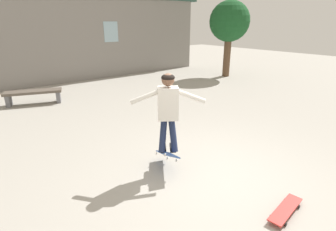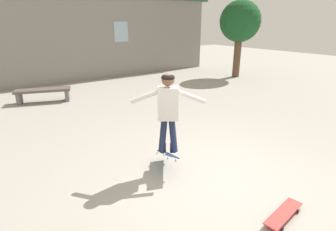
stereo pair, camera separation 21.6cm
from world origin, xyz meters
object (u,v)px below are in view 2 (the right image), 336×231
(tree_right, at_px, (240,22))
(park_bench, at_px, (43,92))
(skateboard_flipping, at_px, (167,154))
(skateboard_resting, at_px, (283,213))
(skater, at_px, (168,107))

(tree_right, bearing_deg, park_bench, 174.65)
(tree_right, height_order, skateboard_flipping, tree_right)
(skateboard_flipping, distance_m, skateboard_resting, 2.04)
(skater, bearing_deg, park_bench, 44.28)
(skateboard_resting, bearing_deg, skateboard_flipping, -81.22)
(park_bench, distance_m, skateboard_resting, 7.90)
(tree_right, relative_size, skateboard_flipping, 4.24)
(tree_right, bearing_deg, skateboard_resting, -135.39)
(skater, distance_m, skateboard_flipping, 0.89)
(skateboard_flipping, relative_size, skateboard_resting, 1.03)
(skater, relative_size, skateboard_flipping, 1.68)
(tree_right, xyz_separation_m, skateboard_flipping, (-7.62, -5.02, -2.20))
(skater, height_order, skateboard_flipping, skater)
(park_bench, bearing_deg, skateboard_resting, -59.97)
(skateboard_flipping, bearing_deg, tree_right, -37.94)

